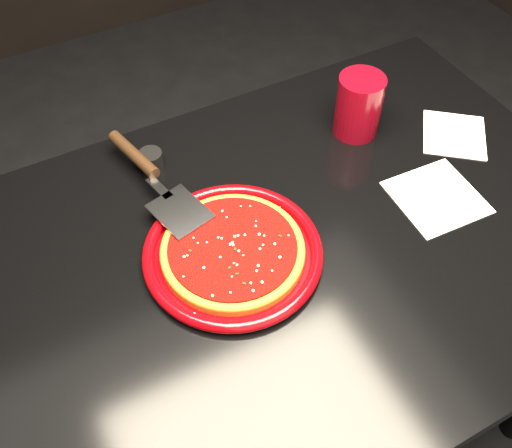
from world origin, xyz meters
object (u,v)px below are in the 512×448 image
at_px(pizza_server, 156,179).
at_px(plate, 233,253).
at_px(table, 277,347).
at_px(cup, 359,106).
at_px(ramekin, 151,160).

bearing_deg(pizza_server, plate, -86.99).
xyz_separation_m(table, cup, (0.27, 0.19, 0.44)).
bearing_deg(ramekin, plate, -81.17).
xyz_separation_m(table, ramekin, (-0.13, 0.29, 0.39)).
xyz_separation_m(plate, cup, (0.36, 0.17, 0.05)).
distance_m(pizza_server, ramekin, 0.08).
relative_size(cup, ramekin, 2.80).
relative_size(table, plate, 3.96).
xyz_separation_m(plate, pizza_server, (-0.06, 0.19, 0.03)).
height_order(plate, cup, cup).
bearing_deg(ramekin, pizza_server, -102.26).
height_order(table, plate, plate).
height_order(plate, pizza_server, pizza_server).
bearing_deg(table, ramekin, 113.96).
distance_m(plate, ramekin, 0.27).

